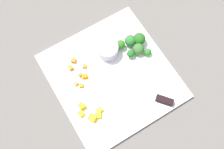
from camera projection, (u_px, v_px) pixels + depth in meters
ground_plane at (112, 77)px, 0.95m from camera, size 4.00×4.00×0.00m
cutting_board at (112, 76)px, 0.95m from camera, size 0.41×0.39×0.01m
prep_bowl at (107, 49)px, 0.95m from camera, size 0.08×0.08×0.05m
chef_knife at (145, 94)px, 0.91m from camera, size 0.24×0.21×0.02m
carrot_dice_0 at (80, 75)px, 0.94m from camera, size 0.01×0.01×0.01m
carrot_dice_1 at (73, 60)px, 0.96m from camera, size 0.02×0.02×0.01m
carrot_dice_2 at (84, 66)px, 0.95m from camera, size 0.02×0.02×0.01m
carrot_dice_3 at (81, 85)px, 0.93m from camera, size 0.02×0.02×0.01m
carrot_dice_4 at (85, 76)px, 0.93m from camera, size 0.02×0.02×0.01m
carrot_dice_5 at (70, 68)px, 0.95m from camera, size 0.02×0.02×0.01m
carrot_dice_6 at (76, 84)px, 0.93m from camera, size 0.02×0.02×0.01m
pepper_dice_0 at (99, 110)px, 0.90m from camera, size 0.02×0.02×0.01m
pepper_dice_1 at (81, 114)px, 0.89m from camera, size 0.02×0.02×0.01m
pepper_dice_2 at (92, 118)px, 0.88m from camera, size 0.03×0.03×0.02m
pepper_dice_3 at (98, 115)px, 0.89m from camera, size 0.02×0.03×0.01m
pepper_dice_4 at (82, 106)px, 0.90m from camera, size 0.02×0.02×0.02m
broccoli_floret_0 at (130, 41)px, 0.96m from camera, size 0.04×0.04×0.04m
broccoli_floret_1 at (138, 49)px, 0.96m from camera, size 0.04×0.04×0.04m
broccoli_floret_2 at (148, 52)px, 0.96m from camera, size 0.03×0.03×0.03m
broccoli_floret_3 at (139, 39)px, 0.96m from camera, size 0.04×0.04×0.05m
broccoli_floret_4 at (131, 54)px, 0.95m from camera, size 0.03×0.03×0.03m
broccoli_floret_5 at (121, 44)px, 0.96m from camera, size 0.03×0.03×0.04m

